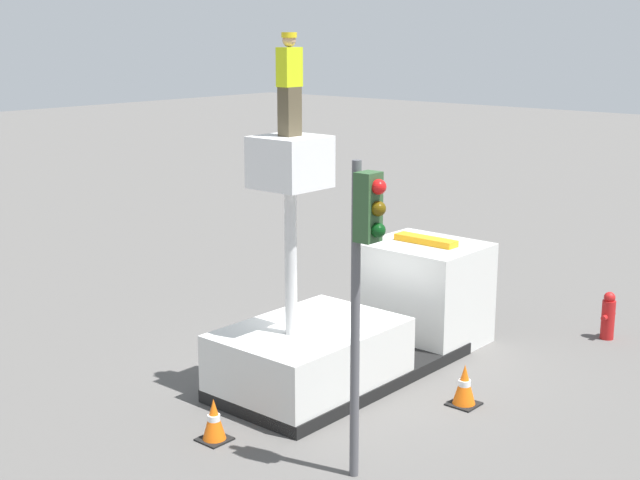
{
  "coord_description": "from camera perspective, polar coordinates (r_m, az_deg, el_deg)",
  "views": [
    {
      "loc": [
        -12.78,
        -10.44,
        6.63
      ],
      "look_at": [
        -2.27,
        -1.33,
        3.37
      ],
      "focal_mm": 50.0,
      "sensor_mm": 36.0,
      "label": 1
    }
  ],
  "objects": [
    {
      "name": "traffic_cone_rear",
      "position": [
        15.15,
        -6.8,
        -11.41
      ],
      "size": [
        0.49,
        0.49,
        0.73
      ],
      "color": "black",
      "rests_on": "ground"
    },
    {
      "name": "bucket_truck",
      "position": [
        17.94,
        2.92,
        -5.28
      ],
      "size": [
        6.51,
        2.44,
        4.88
      ],
      "color": "black",
      "rests_on": "ground"
    },
    {
      "name": "ground_plane",
      "position": [
        17.79,
        1.56,
        -8.71
      ],
      "size": [
        120.0,
        120.0,
        0.0
      ],
      "primitive_type": "plane",
      "color": "#565451"
    },
    {
      "name": "traffic_light_pole",
      "position": [
        12.8,
        2.82,
        -1.21
      ],
      "size": [
        0.34,
        0.57,
        4.87
      ],
      "color": "#515156",
      "rests_on": "ground"
    },
    {
      "name": "fire_hydrant",
      "position": [
        20.68,
        17.96,
        -4.65
      ],
      "size": [
        0.53,
        0.29,
        1.08
      ],
      "color": "red",
      "rests_on": "ground"
    },
    {
      "name": "worker",
      "position": [
        15.38,
        -1.97,
        9.92
      ],
      "size": [
        0.4,
        0.26,
        1.75
      ],
      "color": "brown",
      "rests_on": "bucket_truck"
    },
    {
      "name": "traffic_cone_curbside",
      "position": [
        16.57,
        9.23,
        -9.19
      ],
      "size": [
        0.52,
        0.52,
        0.77
      ],
      "color": "black",
      "rests_on": "ground"
    }
  ]
}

